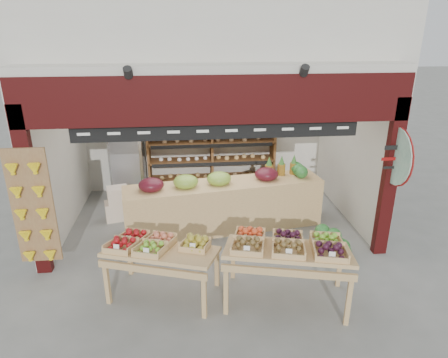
% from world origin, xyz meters
% --- Properties ---
extents(ground, '(60.00, 60.00, 0.00)m').
position_xyz_m(ground, '(0.00, 0.00, 0.00)').
color(ground, slate).
rests_on(ground, ground).
extents(shop_structure, '(6.36, 5.12, 5.40)m').
position_xyz_m(shop_structure, '(0.00, 1.61, 3.92)').
color(shop_structure, beige).
rests_on(shop_structure, ground).
extents(banana_board, '(0.60, 0.15, 1.80)m').
position_xyz_m(banana_board, '(-2.73, -1.17, 1.12)').
color(banana_board, olive).
rests_on(banana_board, ground).
extents(gift_sign, '(0.04, 0.93, 0.92)m').
position_xyz_m(gift_sign, '(2.75, -1.15, 1.75)').
color(gift_sign, silver).
rests_on(gift_sign, ground).
extents(back_shelving, '(2.88, 0.47, 1.79)m').
position_xyz_m(back_shelving, '(0.12, 1.96, 1.08)').
color(back_shelving, brown).
rests_on(back_shelving, ground).
extents(refrigerator, '(0.70, 0.70, 1.78)m').
position_xyz_m(refrigerator, '(-1.73, 1.69, 0.89)').
color(refrigerator, '#B6BABE').
rests_on(refrigerator, ground).
extents(cardboard_stack, '(1.05, 0.82, 0.68)m').
position_xyz_m(cardboard_stack, '(-1.64, 0.76, 0.25)').
color(cardboard_stack, silver).
rests_on(cardboard_stack, ground).
extents(mid_counter, '(3.75, 1.26, 1.14)m').
position_xyz_m(mid_counter, '(0.20, 0.08, 0.50)').
color(mid_counter, '#DAB06F').
rests_on(mid_counter, ground).
extents(display_table_left, '(1.68, 1.26, 0.97)m').
position_xyz_m(display_table_left, '(-0.94, -1.78, 0.74)').
color(display_table_left, '#DAB06F').
rests_on(display_table_left, ground).
extents(display_table_right, '(1.86, 1.31, 1.07)m').
position_xyz_m(display_table_right, '(0.85, -2.12, 0.84)').
color(display_table_right, '#DAB06F').
rests_on(display_table_right, ground).
extents(watermelon_pile, '(0.68, 0.66, 0.50)m').
position_xyz_m(watermelon_pile, '(1.90, -1.07, 0.18)').
color(watermelon_pile, '#1B5220').
rests_on(watermelon_pile, ground).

